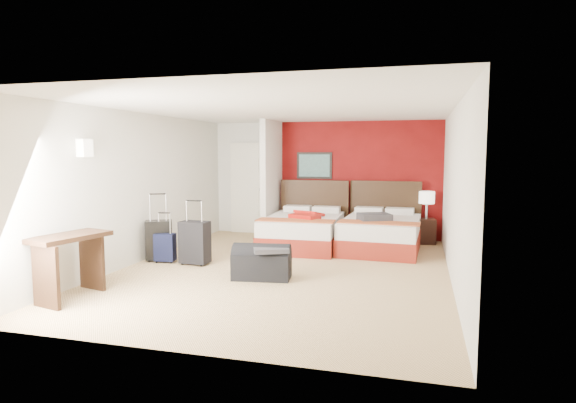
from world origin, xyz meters
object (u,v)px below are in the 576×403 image
(red_suitcase_open, at_px, (307,215))
(table_lamp, at_px, (427,205))
(nightstand, at_px, (426,231))
(desk, at_px, (70,266))
(bed_left, at_px, (303,232))
(suitcase_charcoal, at_px, (195,244))
(suitcase_black, at_px, (159,241))
(duffel_bag, at_px, (262,264))
(bed_right, at_px, (381,234))
(suitcase_navy, at_px, (165,249))

(red_suitcase_open, bearing_deg, table_lamp, 49.28)
(nightstand, xyz_separation_m, desk, (-4.37, -5.00, 0.16))
(bed_left, relative_size, desk, 2.03)
(nightstand, height_order, table_lamp, table_lamp)
(red_suitcase_open, xyz_separation_m, suitcase_charcoal, (-1.48, -1.78, -0.30))
(red_suitcase_open, relative_size, table_lamp, 1.30)
(bed_left, bearing_deg, nightstand, 22.07)
(suitcase_black, bearing_deg, duffel_bag, -45.05)
(bed_right, relative_size, suitcase_charcoal, 2.91)
(red_suitcase_open, relative_size, duffel_bag, 0.86)
(red_suitcase_open, bearing_deg, bed_left, 157.34)
(bed_right, xyz_separation_m, suitcase_navy, (-3.41, -2.00, -0.07))
(bed_left, relative_size, table_lamp, 3.59)
(suitcase_black, height_order, duffel_bag, suitcase_black)
(duffel_bag, bearing_deg, suitcase_black, 154.52)
(duffel_bag, distance_m, desk, 2.56)
(nightstand, relative_size, duffel_bag, 0.60)
(red_suitcase_open, xyz_separation_m, nightstand, (2.21, 1.12, -0.39))
(bed_left, bearing_deg, table_lamp, 22.07)
(suitcase_navy, bearing_deg, bed_right, 22.18)
(suitcase_black, height_order, suitcase_charcoal, suitcase_charcoal)
(bed_right, height_order, suitcase_navy, bed_right)
(desk, bearing_deg, bed_right, 61.54)
(suitcase_charcoal, distance_m, duffel_bag, 1.46)
(table_lamp, distance_m, suitcase_charcoal, 4.72)
(suitcase_charcoal, height_order, desk, desk)
(bed_left, relative_size, red_suitcase_open, 2.77)
(suitcase_black, distance_m, suitcase_charcoal, 0.72)
(suitcase_navy, height_order, duffel_bag, suitcase_navy)
(bed_left, xyz_separation_m, suitcase_charcoal, (-1.38, -1.88, 0.04))
(desk, bearing_deg, table_lamp, 61.28)
(suitcase_black, xyz_separation_m, suitcase_navy, (0.17, -0.09, -0.10))
(suitcase_black, bearing_deg, red_suitcase_open, 10.14)
(suitcase_black, bearing_deg, bed_left, 13.06)
(red_suitcase_open, bearing_deg, nightstand, 49.28)
(red_suitcase_open, height_order, desk, desk)
(suitcase_black, height_order, suitcase_navy, suitcase_black)
(table_lamp, xyz_separation_m, suitcase_charcoal, (-3.69, -2.91, -0.44))
(nightstand, bearing_deg, suitcase_navy, -153.41)
(red_suitcase_open, bearing_deg, bed_right, 31.22)
(suitcase_navy, relative_size, duffel_bag, 0.55)
(bed_right, xyz_separation_m, nightstand, (0.83, 0.91, -0.05))
(suitcase_charcoal, relative_size, duffel_bag, 0.82)
(suitcase_charcoal, height_order, suitcase_navy, suitcase_charcoal)
(suitcase_charcoal, relative_size, desk, 0.70)
(nightstand, xyz_separation_m, table_lamp, (0.00, 0.00, 0.53))
(bed_left, xyz_separation_m, suitcase_navy, (-1.92, -1.88, -0.07))
(red_suitcase_open, distance_m, desk, 4.44)
(bed_right, xyz_separation_m, duffel_bag, (-1.51, -2.56, -0.09))
(red_suitcase_open, bearing_deg, suitcase_navy, -116.36)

